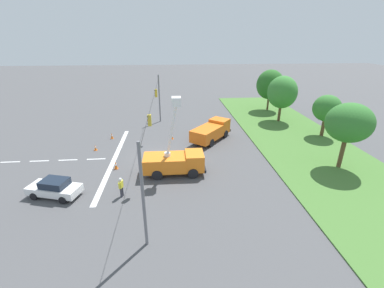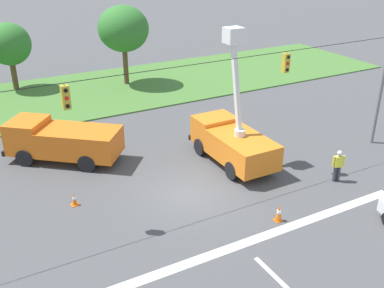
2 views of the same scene
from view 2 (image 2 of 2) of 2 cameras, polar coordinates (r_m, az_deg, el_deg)
The scene contains 11 objects.
ground_plane at distance 22.66m, azimuth -0.33°, elevation -6.38°, with size 200.00×200.00×0.00m, color #4C4C4F.
grass_verge at distance 38.08m, azimuth -13.39°, elevation 6.28°, with size 56.00×12.00×0.10m, color #477533.
lane_markings at distance 18.51m, azimuth 8.99°, elevation -14.90°, with size 17.60×15.25×0.01m.
signal_gantry at distance 20.77m, azimuth -0.36°, elevation 3.69°, with size 26.20×0.33×7.20m.
tree_centre at distance 39.97m, azimuth -22.22°, elevation 11.63°, with size 3.49×3.51×5.57m.
tree_east at distance 38.79m, azimuth -8.71°, elevation 14.24°, with size 4.20×4.36×6.72m.
utility_truck_bucket_lift at distance 25.28m, azimuth 5.14°, elevation 0.56°, with size 2.53×5.94×7.55m.
utility_truck_support_near at distance 26.51m, azimuth -16.18°, elevation 0.49°, with size 6.51×5.94×2.31m.
road_worker at distance 24.55m, azimuth 18.06°, elevation -2.44°, with size 0.62×0.36×1.77m.
traffic_cone_foreground_left at distance 20.86m, azimuth 10.97°, elevation -8.57°, with size 0.36×0.36×0.83m.
traffic_cone_mid_right at distance 22.38m, azimuth -14.73°, elevation -6.83°, with size 0.36×0.36×0.63m.
Camera 2 is at (-9.19, -17.06, 11.75)m, focal length 42.00 mm.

